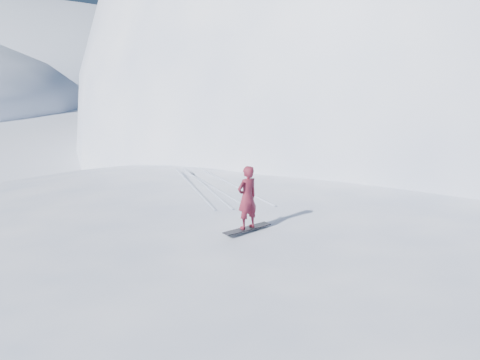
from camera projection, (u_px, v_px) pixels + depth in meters
The scene contains 8 objects.
ground at pixel (275, 306), 15.09m from camera, with size 400.00×400.00×0.00m, color white.
near_ridge at pixel (281, 263), 18.14m from camera, with size 36.00×28.00×4.80m, color white.
summit_peak at pixel (455, 138), 43.94m from camera, with size 60.00×56.00×56.00m, color white.
peak_shoulder at pixel (344, 157), 36.01m from camera, with size 28.00×24.00×18.00m, color white.
wind_bumps at pixel (241, 277), 17.01m from camera, with size 16.00×14.40×1.00m.
snowboard at pixel (247, 228), 14.19m from camera, with size 1.46×0.27×0.02m, color black.
snowboarder at pixel (247, 197), 13.99m from camera, with size 0.62×0.40×1.69m, color maroon.
board_tracks at pixel (211, 185), 18.72m from camera, with size 2.64×5.97×0.04m.
Camera 1 is at (-3.57, -13.39, 7.01)m, focal length 40.00 mm.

